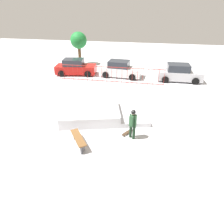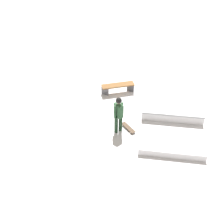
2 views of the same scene
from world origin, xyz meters
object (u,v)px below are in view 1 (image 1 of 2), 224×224
Objects in this scene: parked_car_silver at (179,73)px; distant_tree at (79,41)px; parked_car_white at (120,70)px; skate_ramp at (98,114)px; skateboard at (127,132)px; skater at (133,122)px; parked_car_red at (75,68)px; park_bench at (78,139)px.

parked_car_silver is 1.10× the size of distant_tree.
parked_car_white is at bearing 176.58° from parked_car_silver.
skate_ramp reaches higher than skateboard.
skater is at bearing -60.50° from distant_tree.
parked_car_red reaches higher than skate_ramp.
parked_car_red and parked_car_white have the same top height.
parked_car_white reaches higher than park_bench.
parked_car_white is (4.72, 0.18, 0.00)m from parked_car_red.
parked_car_silver is (3.43, 10.07, -0.28)m from skater.
skate_ramp is 10.21m from parked_car_silver.
parked_car_white reaches higher than skateboard.
parked_car_red is (-4.35, 11.15, 0.37)m from park_bench.
parked_car_red is 1.13× the size of distant_tree.
parked_car_red is 1.04× the size of parked_car_silver.
parked_car_silver is at bearing -166.42° from skater.
park_bench is 0.35× the size of parked_car_red.
skateboard is 0.21× the size of distant_tree.
parked_car_red is at bearing 178.21° from parked_car_silver.
park_bench reaches higher than skateboard.
skateboard is 0.18× the size of parked_car_red.
skater is 1.04m from skateboard.
park_bench is 11.98m from parked_car_red.
distant_tree reaches higher than parked_car_red.
parked_car_red and parked_car_silver have the same top height.
distant_tree is (-7.88, 13.93, 1.76)m from skater.
parked_car_red reaches higher than park_bench.
parked_car_white is at bearing -6.32° from parked_car_red.
parked_car_red is at bearing 103.59° from skate_ramp.
skate_ramp is at bearing -126.56° from parked_car_silver.
distant_tree is at bearing 94.28° from parked_car_red.
skater is at bearing 72.83° from skateboard.
parked_car_white is at bearing -136.10° from skateboard.
park_bench is (-0.28, -2.79, 0.04)m from skate_ramp.
parked_car_white is (0.08, 8.54, 0.41)m from skate_ramp.
skater reaches higher than skateboard.
distant_tree is at bearing 98.82° from skate_ramp.
skateboard is 0.19× the size of parked_car_white.
parked_car_red is (-4.64, 8.36, 0.41)m from skate_ramp.
parked_car_white reaches higher than skate_ramp.
skateboard is 11.79m from parked_car_red.
skater is 2.21× the size of skateboard.
skater is 10.46m from parked_car_white.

